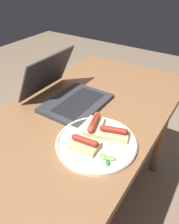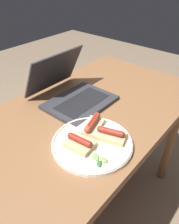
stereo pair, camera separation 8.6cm
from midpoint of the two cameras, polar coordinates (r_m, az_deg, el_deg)
ground_plane at (r=1.52m, az=-2.96°, el=-23.27°), size 6.00×6.00×0.00m
desk at (r=1.03m, az=-4.02°, el=-4.13°), size 1.20×0.67×0.74m
laptop at (r=1.02m, az=-8.11°, el=4.52°), size 0.30×0.33×0.22m
plate at (r=0.79m, az=-1.32°, el=-8.07°), size 0.29×0.29×0.02m
sausage_toast_left at (r=0.76m, az=-4.46°, el=-8.35°), size 0.08×0.10×0.04m
sausage_toast_middle at (r=0.80m, az=3.28°, el=-5.57°), size 0.10×0.12×0.04m
sausage_toast_right at (r=0.83m, az=-1.77°, el=-3.43°), size 0.13×0.09×0.05m
salad_pile at (r=0.73m, az=1.12°, el=-12.17°), size 0.05×0.06×0.01m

